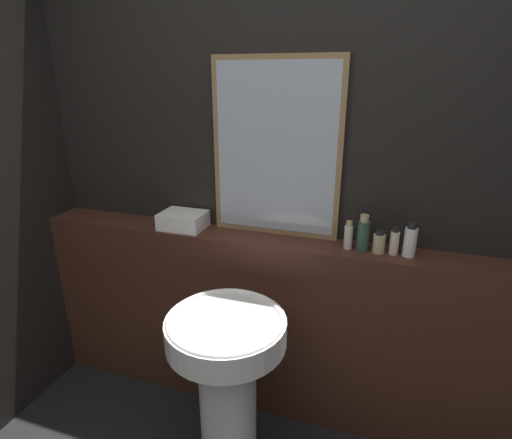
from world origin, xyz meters
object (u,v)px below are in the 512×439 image
towel_stack (183,220)px  hand_soap_bottle (410,241)px  pedestal_sink (227,378)px  lotion_bottle (379,242)px  mirror (276,150)px  body_wash_bottle (394,242)px  shampoo_bottle (348,236)px  conditioner_bottle (363,234)px

towel_stack → hand_soap_bottle: bearing=-0.0°
pedestal_sink → towel_stack: 0.82m
lotion_bottle → hand_soap_bottle: bearing=-0.0°
pedestal_sink → mirror: bearing=86.2°
pedestal_sink → body_wash_bottle: 0.93m
shampoo_bottle → hand_soap_bottle: hand_soap_bottle is taller
shampoo_bottle → conditioner_bottle: conditioner_bottle is taller
pedestal_sink → shampoo_bottle: 0.82m
conditioner_bottle → body_wash_bottle: bearing=0.0°
pedestal_sink → shampoo_bottle: size_ratio=6.29×
pedestal_sink → conditioner_bottle: (0.48, 0.49, 0.53)m
body_wash_bottle → lotion_bottle: bearing=180.0°
mirror → lotion_bottle: mirror is taller
mirror → hand_soap_bottle: 0.73m
mirror → shampoo_bottle: bearing=-12.7°
shampoo_bottle → body_wash_bottle: shampoo_bottle is taller
pedestal_sink → mirror: 1.04m
hand_soap_bottle → lotion_bottle: bearing=180.0°
shampoo_bottle → hand_soap_bottle: size_ratio=0.84×
mirror → conditioner_bottle: size_ratio=4.97×
towel_stack → pedestal_sink: bearing=-48.3°
shampoo_bottle → lotion_bottle: shampoo_bottle is taller
shampoo_bottle → hand_soap_bottle: 0.27m
pedestal_sink → lotion_bottle: lotion_bottle is taller
lotion_bottle → mirror: bearing=170.7°
mirror → body_wash_bottle: bearing=-8.3°
towel_stack → conditioner_bottle: size_ratio=1.35×
shampoo_bottle → conditioner_bottle: 0.07m
mirror → conditioner_bottle: (0.44, -0.08, -0.34)m
mirror → lotion_bottle: size_ratio=8.08×
mirror → body_wash_bottle: mirror is taller
towel_stack → body_wash_bottle: 1.05m
pedestal_sink → hand_soap_bottle: 0.99m
towel_stack → conditioner_bottle: (0.91, 0.00, 0.04)m
pedestal_sink → body_wash_bottle: (0.61, 0.49, 0.51)m
pedestal_sink → towel_stack: (-0.43, 0.49, 0.49)m
pedestal_sink → hand_soap_bottle: (0.68, 0.49, 0.52)m
conditioner_bottle → towel_stack: bearing=180.0°
towel_stack → body_wash_bottle: body_wash_bottle is taller
towel_stack → conditioner_bottle: 0.91m
conditioner_bottle → lotion_bottle: size_ratio=1.63×
pedestal_sink → lotion_bottle: (0.55, 0.49, 0.50)m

